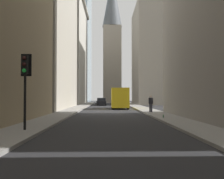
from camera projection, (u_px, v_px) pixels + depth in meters
The scene contains 12 objects.
ground_plane at pixel (110, 113), 25.78m from camera, with size 135.00×135.00×0.00m, color #262628.
sidewalk_right at pixel (66, 113), 25.70m from camera, with size 90.00×2.20×0.14m, color gray.
sidewalk_left at pixel (154, 113), 25.86m from camera, with size 90.00×2.20×0.14m, color gray.
building_left_far at pixel (158, 56), 54.83m from camera, with size 14.02×10.00×20.77m.
building_right_midfar at pixel (32, 21), 35.01m from camera, with size 18.60×10.00×24.09m.
building_right_far at pixel (62, 50), 57.23m from camera, with size 19.49×10.50×24.41m.
church_spire at pixel (112, 35), 65.68m from camera, with size 5.04×5.04×33.36m.
delivery_truck at pixel (120, 98), 35.40m from camera, with size 6.46×2.25×2.84m.
sedan_black at pixel (101, 102), 48.00m from camera, with size 4.30×1.78×1.42m.
traffic_light_foreground at pixel (25, 74), 12.38m from camera, with size 0.43×0.52×3.71m.
pedestrian at pixel (151, 103), 26.09m from camera, with size 0.26×0.44×1.70m.
discarded_bottle at pixel (163, 116), 19.24m from camera, with size 0.07×0.07×0.27m.
Camera 1 is at (-25.83, 0.29, 1.78)m, focal length 40.88 mm.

